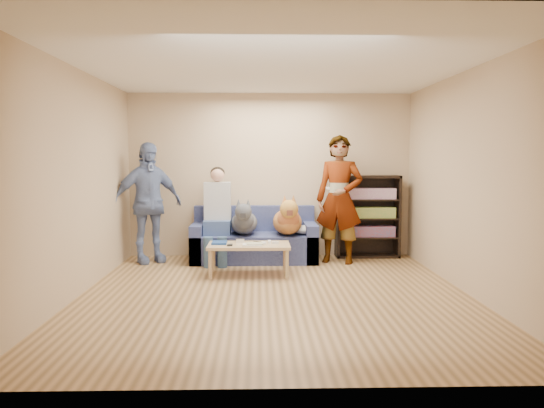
{
  "coord_description": "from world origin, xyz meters",
  "views": [
    {
      "loc": [
        -0.19,
        -6.01,
        1.58
      ],
      "look_at": [
        0.0,
        1.2,
        0.95
      ],
      "focal_mm": 35.0,
      "sensor_mm": 36.0,
      "label": 1
    }
  ],
  "objects_px": {
    "person_standing_left": "(148,203)",
    "person_seated": "(217,211)",
    "bookshelf": "(367,215)",
    "dog_gray": "(244,221)",
    "notebook_blue": "(219,243)",
    "dog_tan": "(288,220)",
    "coffee_table": "(249,247)",
    "person_standing_right": "(339,199)",
    "camera_silver": "(240,241)",
    "sofa": "(254,242)"
  },
  "relations": [
    {
      "from": "coffee_table",
      "to": "bookshelf",
      "type": "height_order",
      "value": "bookshelf"
    },
    {
      "from": "person_standing_right",
      "to": "dog_tan",
      "type": "distance_m",
      "value": 0.83
    },
    {
      "from": "notebook_blue",
      "to": "person_seated",
      "type": "height_order",
      "value": "person_seated"
    },
    {
      "from": "notebook_blue",
      "to": "sofa",
      "type": "distance_m",
      "value": 1.1
    },
    {
      "from": "notebook_blue",
      "to": "dog_tan",
      "type": "relative_size",
      "value": 0.22
    },
    {
      "from": "notebook_blue",
      "to": "person_seated",
      "type": "relative_size",
      "value": 0.18
    },
    {
      "from": "person_standing_right",
      "to": "camera_silver",
      "type": "height_order",
      "value": "person_standing_right"
    },
    {
      "from": "person_standing_left",
      "to": "dog_tan",
      "type": "xyz_separation_m",
      "value": [
        2.11,
        -0.1,
        -0.26
      ]
    },
    {
      "from": "dog_tan",
      "to": "coffee_table",
      "type": "bearing_deg",
      "value": -125.07
    },
    {
      "from": "dog_gray",
      "to": "coffee_table",
      "type": "relative_size",
      "value": 1.13
    },
    {
      "from": "bookshelf",
      "to": "dog_gray",
      "type": "bearing_deg",
      "value": -167.71
    },
    {
      "from": "sofa",
      "to": "dog_tan",
      "type": "relative_size",
      "value": 1.61
    },
    {
      "from": "camera_silver",
      "to": "dog_gray",
      "type": "relative_size",
      "value": 0.09
    },
    {
      "from": "dog_gray",
      "to": "sofa",
      "type": "bearing_deg",
      "value": 51.65
    },
    {
      "from": "camera_silver",
      "to": "dog_gray",
      "type": "xyz_separation_m",
      "value": [
        0.03,
        0.72,
        0.18
      ]
    },
    {
      "from": "person_seated",
      "to": "coffee_table",
      "type": "relative_size",
      "value": 1.34
    },
    {
      "from": "person_standing_left",
      "to": "sofa",
      "type": "relative_size",
      "value": 0.95
    },
    {
      "from": "notebook_blue",
      "to": "dog_gray",
      "type": "relative_size",
      "value": 0.21
    },
    {
      "from": "sofa",
      "to": "bookshelf",
      "type": "height_order",
      "value": "bookshelf"
    },
    {
      "from": "coffee_table",
      "to": "person_standing_right",
      "type": "bearing_deg",
      "value": 31.05
    },
    {
      "from": "camera_silver",
      "to": "person_seated",
      "type": "relative_size",
      "value": 0.07
    },
    {
      "from": "dog_tan",
      "to": "person_standing_right",
      "type": "bearing_deg",
      "value": -0.11
    },
    {
      "from": "person_standing_right",
      "to": "notebook_blue",
      "type": "relative_size",
      "value": 7.38
    },
    {
      "from": "coffee_table",
      "to": "person_seated",
      "type": "bearing_deg",
      "value": 118.56
    },
    {
      "from": "coffee_table",
      "to": "bookshelf",
      "type": "distance_m",
      "value": 2.28
    },
    {
      "from": "notebook_blue",
      "to": "sofa",
      "type": "bearing_deg",
      "value": 64.59
    },
    {
      "from": "person_standing_left",
      "to": "coffee_table",
      "type": "relative_size",
      "value": 1.65
    },
    {
      "from": "camera_silver",
      "to": "bookshelf",
      "type": "relative_size",
      "value": 0.08
    },
    {
      "from": "notebook_blue",
      "to": "coffee_table",
      "type": "bearing_deg",
      "value": -7.13
    },
    {
      "from": "person_standing_left",
      "to": "coffee_table",
      "type": "distance_m",
      "value": 1.87
    },
    {
      "from": "person_standing_left",
      "to": "person_seated",
      "type": "distance_m",
      "value": 1.06
    },
    {
      "from": "person_seated",
      "to": "person_standing_left",
      "type": "bearing_deg",
      "value": 179.72
    },
    {
      "from": "person_standing_right",
      "to": "dog_tan",
      "type": "height_order",
      "value": "person_standing_right"
    },
    {
      "from": "notebook_blue",
      "to": "sofa",
      "type": "relative_size",
      "value": 0.14
    },
    {
      "from": "person_standing_left",
      "to": "camera_silver",
      "type": "relative_size",
      "value": 16.49
    },
    {
      "from": "camera_silver",
      "to": "bookshelf",
      "type": "bearing_deg",
      "value": 29.97
    },
    {
      "from": "dog_gray",
      "to": "dog_tan",
      "type": "xyz_separation_m",
      "value": [
        0.65,
        -0.03,
        0.02
      ]
    },
    {
      "from": "notebook_blue",
      "to": "dog_tan",
      "type": "xyz_separation_m",
      "value": [
        0.97,
        0.76,
        0.22
      ]
    },
    {
      "from": "notebook_blue",
      "to": "bookshelf",
      "type": "xyz_separation_m",
      "value": [
        2.27,
        1.22,
        0.25
      ]
    },
    {
      "from": "person_seated",
      "to": "dog_gray",
      "type": "relative_size",
      "value": 1.18
    },
    {
      "from": "camera_silver",
      "to": "dog_tan",
      "type": "relative_size",
      "value": 0.09
    },
    {
      "from": "coffee_table",
      "to": "dog_tan",
      "type": "bearing_deg",
      "value": 54.93
    },
    {
      "from": "person_standing_left",
      "to": "notebook_blue",
      "type": "bearing_deg",
      "value": -68.38
    },
    {
      "from": "person_standing_left",
      "to": "dog_tan",
      "type": "relative_size",
      "value": 1.54
    },
    {
      "from": "person_seated",
      "to": "coffee_table",
      "type": "xyz_separation_m",
      "value": [
        0.49,
        -0.9,
        -0.4
      ]
    },
    {
      "from": "dog_tan",
      "to": "coffee_table",
      "type": "relative_size",
      "value": 1.07
    },
    {
      "from": "sofa",
      "to": "bookshelf",
      "type": "xyz_separation_m",
      "value": [
        1.8,
        0.23,
        0.4
      ]
    },
    {
      "from": "person_standing_right",
      "to": "camera_silver",
      "type": "xyz_separation_m",
      "value": [
        -1.46,
        -0.69,
        -0.51
      ]
    },
    {
      "from": "person_standing_right",
      "to": "person_standing_left",
      "type": "relative_size",
      "value": 1.06
    },
    {
      "from": "person_standing_right",
      "to": "sofa",
      "type": "bearing_deg",
      "value": -169.51
    }
  ]
}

